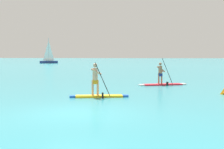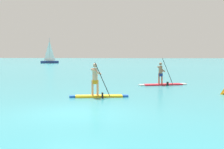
% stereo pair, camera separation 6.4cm
% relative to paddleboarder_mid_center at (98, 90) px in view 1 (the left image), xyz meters
% --- Properties ---
extents(ground, '(440.00, 440.00, 0.00)m').
position_rel_paddleboarder_mid_center_xyz_m(ground, '(-0.00, -4.56, -0.40)').
color(ground, teal).
extents(paddleboarder_mid_center, '(3.01, 1.20, 1.84)m').
position_rel_paddleboarder_mid_center_xyz_m(paddleboarder_mid_center, '(0.00, 0.00, 0.00)').
color(paddleboarder_mid_center, yellow).
rests_on(paddleboarder_mid_center, ground).
extents(paddleboarder_far_right, '(3.47, 1.87, 2.00)m').
position_rel_paddleboarder_mid_center_xyz_m(paddleboarder_far_right, '(3.27, 7.31, -0.09)').
color(paddleboarder_far_right, red).
rests_on(paddleboarder_far_right, ground).
extents(sailboat_left_horizon, '(4.79, 3.08, 6.71)m').
position_rel_paddleboarder_mid_center_xyz_m(sailboat_left_horizon, '(-26.19, 66.44, 0.54)').
color(sailboat_left_horizon, navy).
rests_on(sailboat_left_horizon, ground).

